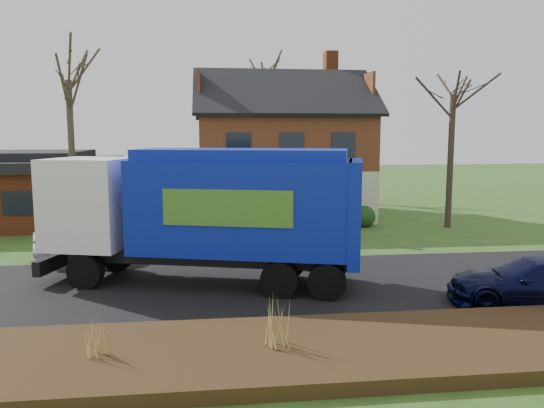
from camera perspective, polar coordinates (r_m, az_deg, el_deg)
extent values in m
plane|color=#2A4D19|center=(16.40, 0.75, -8.74)|extent=(120.00, 120.00, 0.00)
cube|color=black|center=(16.39, 0.75, -8.71)|extent=(80.00, 7.00, 0.02)
cube|color=#311F10|center=(11.41, 4.43, -15.46)|extent=(80.00, 3.50, 0.30)
cube|color=beige|center=(30.05, 0.98, 1.38)|extent=(9.00, 7.50, 2.70)
cube|color=#532E17|center=(29.88, 0.99, 6.63)|extent=(9.00, 7.50, 2.80)
cube|color=#954220|center=(31.64, 6.32, 14.56)|extent=(0.70, 0.90, 1.60)
cube|color=beige|center=(29.35, -10.96, 0.99)|extent=(3.50, 5.50, 2.60)
cube|color=black|center=(29.23, -11.03, 3.76)|extent=(3.90, 5.90, 0.24)
cube|color=#954220|center=(30.43, -25.85, 0.78)|extent=(9.00, 7.50, 2.80)
cube|color=black|center=(30.30, -26.03, 3.88)|extent=(9.80, 8.20, 0.50)
cube|color=black|center=(30.28, -26.08, 4.73)|extent=(7.00, 6.00, 0.40)
cylinder|color=black|center=(16.87, -19.42, -6.84)|extent=(1.12, 0.64, 1.07)
cylinder|color=black|center=(18.74, -16.29, -5.28)|extent=(1.12, 0.64, 1.07)
cylinder|color=black|center=(15.05, 0.80, -8.13)|extent=(1.12, 0.64, 1.07)
cylinder|color=black|center=(17.12, 1.83, -6.19)|extent=(1.12, 0.64, 1.07)
cylinder|color=black|center=(14.93, 5.93, -8.31)|extent=(1.12, 0.64, 1.07)
cylinder|color=black|center=(17.01, 6.32, -6.33)|extent=(1.12, 0.64, 1.07)
cube|color=black|center=(16.44, -6.51, -5.61)|extent=(8.83, 3.60, 0.36)
cube|color=white|center=(17.57, -18.77, 0.16)|extent=(2.97, 3.11, 2.77)
cube|color=black|center=(18.11, -21.96, 0.72)|extent=(0.70, 2.19, 0.92)
cube|color=black|center=(18.50, -21.92, -5.60)|extent=(0.95, 2.54, 0.46)
cube|color=#0D1E9F|center=(15.92, -3.21, -0.18)|extent=(6.92, 4.23, 2.77)
cube|color=#0D1E9F|center=(15.78, -3.25, 5.37)|extent=(6.54, 3.85, 0.31)
cube|color=#0D1E9F|center=(15.58, 8.88, -0.81)|extent=(1.06, 2.62, 2.98)
cube|color=#447D29|center=(14.68, -4.87, -0.45)|extent=(3.57, 1.05, 1.03)
cube|color=#447D29|center=(17.20, -2.80, 0.75)|extent=(3.57, 1.05, 1.03)
imported|color=#B8BAC1|center=(20.86, -18.47, -3.60)|extent=(4.52, 2.69, 1.41)
imported|color=black|center=(15.99, 26.50, -7.54)|extent=(4.87, 3.00, 1.32)
cylinder|color=#453B29|center=(26.20, -20.71, 4.70)|extent=(0.29, 0.29, 7.01)
cylinder|color=#392B22|center=(27.30, 18.63, 4.32)|extent=(0.30, 0.30, 6.47)
cylinder|color=#3C2D24|center=(39.01, -0.66, 7.04)|extent=(0.32, 0.32, 8.44)
cone|color=tan|center=(11.19, -18.44, -13.16)|extent=(0.04, 0.04, 0.85)
cone|color=tan|center=(11.22, -19.17, -13.13)|extent=(0.04, 0.04, 0.85)
cone|color=tan|center=(11.16, -17.71, -13.18)|extent=(0.04, 0.04, 0.85)
cone|color=tan|center=(11.29, -18.33, -12.95)|extent=(0.04, 0.04, 0.85)
cone|color=tan|center=(11.09, -18.56, -13.36)|extent=(0.04, 0.04, 0.85)
cone|color=tan|center=(11.04, 0.82, -12.50)|extent=(0.04, 0.04, 1.04)
cone|color=tan|center=(11.02, -0.05, -12.54)|extent=(0.04, 0.04, 1.04)
cone|color=tan|center=(11.06, 1.69, -12.46)|extent=(0.04, 0.04, 1.04)
cone|color=tan|center=(11.16, 0.73, -12.27)|extent=(0.04, 0.04, 1.04)
cone|color=tan|center=(10.92, 0.92, -12.74)|extent=(0.04, 0.04, 1.04)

